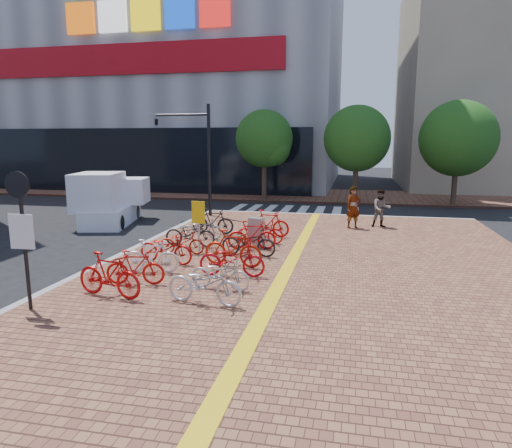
% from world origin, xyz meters
% --- Properties ---
extents(ground, '(120.00, 120.00, 0.00)m').
position_xyz_m(ground, '(0.00, 0.00, 0.00)').
color(ground, black).
rests_on(ground, ground).
extents(sidewalk, '(14.00, 34.00, 0.15)m').
position_xyz_m(sidewalk, '(3.00, -5.00, 0.07)').
color(sidewalk, brown).
rests_on(sidewalk, ground).
extents(tactile_strip, '(0.40, 34.00, 0.01)m').
position_xyz_m(tactile_strip, '(2.00, -5.00, 0.16)').
color(tactile_strip, yellow).
rests_on(tactile_strip, sidewalk).
extents(kerb_north, '(14.00, 0.25, 0.15)m').
position_xyz_m(kerb_north, '(3.00, 12.00, 0.08)').
color(kerb_north, gray).
rests_on(kerb_north, ground).
extents(far_sidewalk, '(70.00, 8.00, 0.15)m').
position_xyz_m(far_sidewalk, '(0.00, 21.00, 0.07)').
color(far_sidewalk, brown).
rests_on(far_sidewalk, ground).
extents(department_store, '(36.00, 24.27, 28.00)m').
position_xyz_m(department_store, '(-15.99, 31.95, 13.98)').
color(department_store, gray).
rests_on(department_store, ground).
extents(crosswalk, '(7.50, 4.00, 0.01)m').
position_xyz_m(crosswalk, '(0.50, 14.00, 0.01)').
color(crosswalk, silver).
rests_on(crosswalk, ground).
extents(street_trees, '(16.20, 4.60, 6.35)m').
position_xyz_m(street_trees, '(5.04, 17.45, 4.10)').
color(street_trees, '#38281E').
rests_on(street_trees, far_sidewalk).
extents(bike_0, '(1.99, 0.89, 1.15)m').
position_xyz_m(bike_0, '(-2.05, -2.55, 0.73)').
color(bike_0, red).
rests_on(bike_0, sidewalk).
extents(bike_1, '(1.68, 0.75, 0.98)m').
position_xyz_m(bike_1, '(-1.87, -1.49, 0.64)').
color(bike_1, red).
rests_on(bike_1, sidewalk).
extents(bike_2, '(1.74, 0.70, 1.01)m').
position_xyz_m(bike_2, '(-1.95, -0.29, 0.66)').
color(bike_2, white).
rests_on(bike_2, sidewalk).
extents(bike_3, '(1.99, 0.94, 1.00)m').
position_xyz_m(bike_3, '(-1.95, 0.79, 0.65)').
color(bike_3, '#B30D0C').
rests_on(bike_3, sidewalk).
extents(bike_4, '(1.63, 0.67, 0.84)m').
position_xyz_m(bike_4, '(-1.90, 2.07, 0.57)').
color(bike_4, '#9D170B').
rests_on(bike_4, sidewalk).
extents(bike_5, '(1.95, 0.72, 1.01)m').
position_xyz_m(bike_5, '(-2.01, 3.21, 0.66)').
color(bike_5, black).
rests_on(bike_5, sidewalk).
extents(bike_6, '(1.74, 0.85, 0.88)m').
position_xyz_m(bike_6, '(-2.03, 4.55, 0.59)').
color(bike_6, '#A3A3A8').
rests_on(bike_6, sidewalk).
extents(bike_7, '(1.83, 0.55, 1.09)m').
position_xyz_m(bike_7, '(-1.89, 5.64, 0.70)').
color(bike_7, black).
rests_on(bike_7, sidewalk).
extents(bike_8, '(2.02, 0.91, 1.03)m').
position_xyz_m(bike_8, '(0.47, -2.54, 0.66)').
color(bike_8, '#BCBDC2').
rests_on(bike_8, sidewalk).
extents(bike_9, '(1.73, 0.76, 0.88)m').
position_xyz_m(bike_9, '(0.53, -1.39, 0.59)').
color(bike_9, '#BABABF').
rests_on(bike_9, sidewalk).
extents(bike_10, '(1.98, 0.77, 1.03)m').
position_xyz_m(bike_10, '(0.52, -0.15, 0.66)').
color(bike_10, '#B40C15').
rests_on(bike_10, sidewalk).
extents(bike_11, '(2.00, 0.80, 1.17)m').
position_xyz_m(bike_11, '(0.27, 0.88, 0.74)').
color(bike_11, '#B3200C').
rests_on(bike_11, sidewalk).
extents(bike_12, '(1.94, 0.77, 1.00)m').
position_xyz_m(bike_12, '(0.45, 2.27, 0.65)').
color(bike_12, black).
rests_on(bike_12, sidewalk).
extents(bike_13, '(1.82, 0.81, 1.06)m').
position_xyz_m(bike_13, '(0.35, 3.23, 0.68)').
color(bike_13, red).
rests_on(bike_13, sidewalk).
extents(bike_14, '(1.84, 0.78, 0.94)m').
position_xyz_m(bike_14, '(0.46, 4.23, 0.62)').
color(bike_14, red).
rests_on(bike_14, sidewalk).
extents(bike_15, '(1.90, 0.80, 1.11)m').
position_xyz_m(bike_15, '(0.50, 5.62, 0.70)').
color(bike_15, red).
rests_on(bike_15, sidewalk).
extents(pedestrian_a, '(0.82, 0.72, 1.89)m').
position_xyz_m(pedestrian_a, '(3.94, 8.23, 1.09)').
color(pedestrian_a, gray).
rests_on(pedestrian_a, sidewalk).
extents(pedestrian_b, '(0.93, 0.78, 1.74)m').
position_xyz_m(pedestrian_b, '(5.18, 8.74, 1.02)').
color(pedestrian_b, '#494D5D').
rests_on(pedestrian_b, sidewalk).
extents(utility_box, '(0.57, 0.46, 1.10)m').
position_xyz_m(utility_box, '(0.43, 3.68, 0.70)').
color(utility_box, '#A6A6AB').
rests_on(utility_box, sidewalk).
extents(yellow_sign, '(0.50, 0.15, 1.83)m').
position_xyz_m(yellow_sign, '(-1.40, 2.44, 1.42)').
color(yellow_sign, '#B7B7BC').
rests_on(yellow_sign, sidewalk).
extents(notice_sign, '(0.60, 0.15, 3.25)m').
position_xyz_m(notice_sign, '(-3.44, -3.77, 2.20)').
color(notice_sign, black).
rests_on(notice_sign, sidewalk).
extents(traffic_light_pole, '(3.10, 1.19, 5.76)m').
position_xyz_m(traffic_light_pole, '(-4.83, 10.29, 4.13)').
color(traffic_light_pole, black).
rests_on(traffic_light_pole, sidewalk).
extents(box_truck, '(2.90, 4.76, 2.56)m').
position_xyz_m(box_truck, '(-7.75, 7.59, 1.21)').
color(box_truck, white).
rests_on(box_truck, ground).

